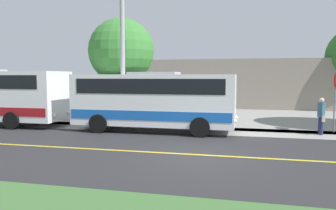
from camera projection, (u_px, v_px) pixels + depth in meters
The scene contains 11 objects.
ground_plane at pixel (197, 155), 11.50m from camera, with size 120.00×120.00×0.00m, color #3D6633.
road_surface at pixel (197, 155), 11.50m from camera, with size 8.00×100.00×0.01m, color #28282B.
sidewalk at pixel (212, 131), 16.54m from camera, with size 2.40×100.00×0.01m, color gray.
parking_lot_surface at pixel (266, 115), 22.84m from camera, with size 14.00×36.00×0.01m, color gray.
road_centre_line at pixel (197, 155), 11.50m from camera, with size 0.16×100.00×0.00m, color gold.
shuttle_bus_front at pixel (154, 99), 16.39m from camera, with size 2.72×7.99×2.92m.
pedestrian_with_bags at pixel (321, 115), 15.39m from camera, with size 0.72×0.34×1.72m.
stop_sign at pixel (335, 92), 15.92m from camera, with size 0.76×0.07×2.88m.
street_light_pole at pixel (122, 42), 16.88m from camera, with size 1.97×0.24×8.09m.
tree_curbside at pixel (121, 51), 19.58m from camera, with size 3.86×3.86×6.12m.
commercial_building at pixel (238, 83), 31.88m from camera, with size 10.00×18.82×4.11m, color gray.
Camera 1 is at (11.23, 1.60, 2.74)m, focal length 35.48 mm.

